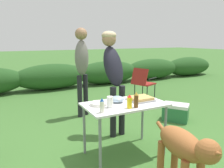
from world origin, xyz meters
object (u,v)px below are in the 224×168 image
object	(u,v)px
standing_person_in_olive_jacket	(82,62)
camp_chair_green_behind_table	(143,81)
plate_stack	(99,104)
mixing_bowl	(117,99)
standing_person_in_red_jacket	(113,68)
food_tray	(141,99)
mayo_bottle	(102,106)
dog	(184,148)
folding_table	(125,109)
mustard_bottle	(129,102)
cooler_box	(176,112)
paper_cup_stack	(110,102)
beer_bottle	(136,100)

from	to	relation	value
standing_person_in_olive_jacket	camp_chair_green_behind_table	distance (m)	2.13
plate_stack	camp_chair_green_behind_table	distance (m)	3.24
mixing_bowl	standing_person_in_red_jacket	size ratio (longest dim) A/B	0.11
plate_stack	standing_person_in_olive_jacket	bearing A→B (deg)	77.62
food_tray	mayo_bottle	bearing A→B (deg)	-162.66
standing_person_in_red_jacket	dog	distance (m)	1.80
folding_table	mustard_bottle	xyz separation A→B (m)	(-0.05, -0.20, 0.16)
food_tray	mixing_bowl	bearing A→B (deg)	166.81
folding_table	plate_stack	size ratio (longest dim) A/B	4.79
cooler_box	paper_cup_stack	bearing A→B (deg)	-106.60
mustard_bottle	standing_person_in_red_jacket	world-z (taller)	standing_person_in_red_jacket
folding_table	food_tray	bearing A→B (deg)	4.51
folding_table	beer_bottle	xyz separation A→B (m)	(0.04, -0.21, 0.17)
food_tray	paper_cup_stack	xyz separation A→B (m)	(-0.53, -0.08, 0.05)
plate_stack	mixing_bowl	bearing A→B (deg)	1.88
mixing_bowl	standing_person_in_red_jacket	world-z (taller)	standing_person_in_red_jacket
folding_table	mayo_bottle	bearing A→B (deg)	-155.31
dog	folding_table	bearing A→B (deg)	-74.40
dog	plate_stack	bearing A→B (deg)	-57.91
plate_stack	food_tray	bearing A→B (deg)	-6.41
beer_bottle	cooler_box	size ratio (longest dim) A/B	0.36
mayo_bottle	dog	distance (m)	1.00
food_tray	camp_chair_green_behind_table	distance (m)	2.90
standing_person_in_olive_jacket	cooler_box	bearing A→B (deg)	-62.44
standing_person_in_olive_jacket	dog	bearing A→B (deg)	-114.70
folding_table	standing_person_in_red_jacket	distance (m)	0.87
mustard_bottle	camp_chair_green_behind_table	world-z (taller)	mustard_bottle
mustard_bottle	standing_person_in_red_jacket	distance (m)	0.99
standing_person_in_olive_jacket	cooler_box	size ratio (longest dim) A/B	3.16
mayo_bottle	dog	world-z (taller)	mayo_bottle
folding_table	mixing_bowl	bearing A→B (deg)	122.45
mustard_bottle	mixing_bowl	bearing A→B (deg)	92.31
folding_table	plate_stack	distance (m)	0.37
mustard_bottle	beer_bottle	distance (m)	0.09
plate_stack	standing_person_in_red_jacket	world-z (taller)	standing_person_in_red_jacket
mustard_bottle	dog	size ratio (longest dim) A/B	0.18
paper_cup_stack	mustard_bottle	size ratio (longest dim) A/B	0.80
standing_person_in_red_jacket	plate_stack	bearing A→B (deg)	-137.23
food_tray	mustard_bottle	world-z (taller)	mustard_bottle
plate_stack	folding_table	bearing A→B (deg)	-14.73
dog	standing_person_in_olive_jacket	bearing A→B (deg)	-79.40
mustard_bottle	beer_bottle	bearing A→B (deg)	-8.08
mayo_bottle	beer_bottle	distance (m)	0.47
food_tray	mustard_bottle	size ratio (longest dim) A/B	1.88
plate_stack	cooler_box	size ratio (longest dim) A/B	0.40
standing_person_in_red_jacket	mixing_bowl	bearing A→B (deg)	-119.10
mixing_bowl	paper_cup_stack	bearing A→B (deg)	-139.86
camp_chair_green_behind_table	dog	bearing A→B (deg)	-50.74
plate_stack	standing_person_in_olive_jacket	world-z (taller)	standing_person_in_olive_jacket
standing_person_in_olive_jacket	camp_chair_green_behind_table	xyz separation A→B (m)	(1.93, 0.60, -0.67)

